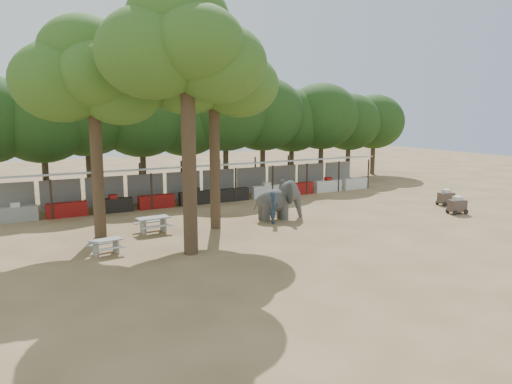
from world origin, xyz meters
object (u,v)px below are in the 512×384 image
yard_tree_left (89,74)px  picnic_table_near (106,245)px  yard_tree_center (182,45)px  cart_back (446,197)px  yard_tree_back (210,70)px  elephant (279,200)px  cart_front (457,205)px  handler (273,208)px  picnic_table_far (153,223)px

yard_tree_left → picnic_table_near: (-0.30, -3.49, -7.74)m
yard_tree_center → cart_back: (19.61, 2.30, -8.67)m
cart_back → yard_tree_back: bearing=-179.3°
elephant → cart_front: (10.54, -4.16, -0.59)m
yard_tree_center → handler: size_ratio=6.47×
yard_tree_center → picnic_table_near: bearing=155.4°
elephant → cart_back: 12.34m
yard_tree_left → elephant: 12.62m
yard_tree_back → yard_tree_left: bearing=170.5°
yard_tree_left → cart_front: yard_tree_left is taller
handler → picnic_table_near: (-9.78, -1.68, -0.47)m
elephant → cart_back: size_ratio=2.54×
picnic_table_near → cart_front: cart_front is taller
picnic_table_far → yard_tree_back: bearing=-11.1°
cart_front → elephant: bearing=169.7°
yard_tree_center → yard_tree_left: bearing=121.0°
picnic_table_near → cart_front: 21.31m
cart_front → cart_back: cart_front is taller
yard_tree_center → handler: 10.98m
cart_front → cart_back: bearing=65.6°
yard_tree_back → cart_front: size_ratio=9.03×
yard_tree_left → cart_back: bearing=-6.8°
picnic_table_far → cart_back: cart_back is taller
handler → cart_back: 13.17m
yard_tree_left → handler: 12.08m
elephant → cart_front: 11.34m
yard_tree_back → elephant: yard_tree_back is taller
handler → cart_front: 11.92m
yard_tree_center → picnic_table_near: (-3.30, 1.51, -8.75)m
yard_tree_back → handler: yard_tree_back is taller
cart_front → handler: bearing=175.7°
handler → cart_back: size_ratio=1.55×
picnic_table_far → cart_back: 19.94m
handler → cart_front: handler is taller
picnic_table_near → cart_front: bearing=-13.2°
yard_tree_center → handler: yard_tree_center is taller
picnic_table_near → picnic_table_far: picnic_table_far is taller
yard_tree_center → cart_front: bearing=0.0°
yard_tree_back → elephant: 8.63m
yard_tree_back → picnic_table_far: bearing=172.9°
yard_tree_center → handler: bearing=26.2°
yard_tree_left → handler: bearing=-10.8°
picnic_table_near → cart_back: (22.91, 0.79, 0.09)m
yard_tree_center → cart_front: size_ratio=9.57×
yard_tree_back → cart_back: yard_tree_back is taller
picnic_table_near → cart_back: cart_back is taller
yard_tree_center → elephant: (7.43, 4.16, -8.07)m
picnic_table_far → cart_back: size_ratio=1.48×
yard_tree_center → yard_tree_back: yard_tree_center is taller
picnic_table_far → cart_front: cart_front is taller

